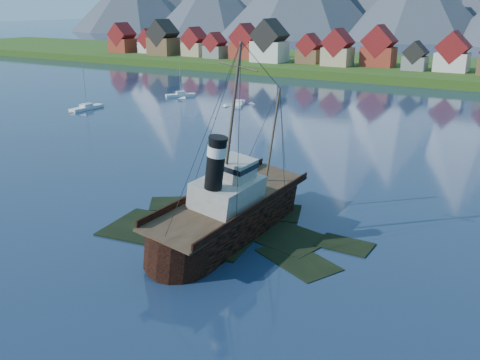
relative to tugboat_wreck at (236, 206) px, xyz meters
The scene contains 9 objects.
ground 4.39m from the tugboat_wreck, 132.43° to the right, with size 1400.00×1400.00×0.00m, color #172741.
shoal 3.37m from the tugboat_wreck, 150.99° to the right, with size 31.71×21.24×1.14m.
shore_bank 167.67m from the tugboat_wreck, 90.74° to the left, with size 600.00×80.00×3.20m, color #213F12.
seawall 129.69m from the tugboat_wreck, 90.96° to the left, with size 600.00×2.50×2.00m, color #3F3D38.
town 154.03m from the tugboat_wreck, 103.25° to the left, with size 250.96×16.69×17.30m.
tugboat_wreck is the anchor object (origin of this frame).
sailboat_a 86.07m from the tugboat_wreck, 148.07° to the left, with size 2.50×9.78×11.92m.
sailboat_b 97.95m from the tugboat_wreck, 131.09° to the left, with size 7.13×7.99×12.45m.
sailboat_c 82.53m from the tugboat_wreck, 121.04° to the left, with size 5.39×8.89×11.25m.
Camera 1 is at (33.25, -47.96, 25.94)m, focal length 40.00 mm.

